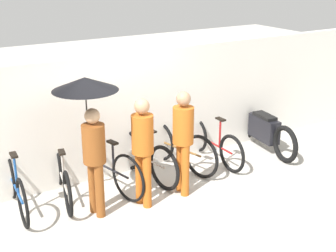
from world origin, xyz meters
TOP-DOWN VIEW (x-y plane):
  - ground_plane at (0.00, 0.00)m, footprint 30.00×30.00m
  - back_wall at (0.00, 1.68)m, footprint 12.66×0.12m
  - parked_bicycle_0 at (-1.75, 1.27)m, footprint 0.44×1.67m
  - parked_bicycle_1 at (-1.05, 1.29)m, footprint 0.53×1.72m
  - parked_bicycle_2 at (-0.35, 1.23)m, footprint 0.55×1.81m
  - parked_bicycle_3 at (0.35, 1.23)m, footprint 0.44×1.75m
  - parked_bicycle_4 at (1.05, 1.28)m, footprint 0.56×1.74m
  - parked_bicycle_5 at (1.75, 1.22)m, footprint 0.44×1.75m
  - pedestrian_leading at (-0.81, 0.66)m, footprint 0.90×0.90m
  - pedestrian_center at (-0.09, 0.47)m, footprint 0.32×0.32m
  - pedestrian_trailing at (0.61, 0.48)m, footprint 0.32×0.32m
  - motorcycle at (2.91, 1.17)m, footprint 0.58×2.01m

SIDE VIEW (x-z plane):
  - ground_plane at x=0.00m, z-range 0.00..0.00m
  - parked_bicycle_5 at x=1.75m, z-range -0.15..0.86m
  - parked_bicycle_1 at x=-1.05m, z-range -0.15..0.87m
  - parked_bicycle_0 at x=-1.75m, z-range -0.17..0.93m
  - parked_bicycle_3 at x=0.35m, z-range -0.15..0.92m
  - parked_bicycle_4 at x=1.05m, z-range -0.15..0.94m
  - motorcycle at x=2.91m, z-range -0.06..0.85m
  - parked_bicycle_2 at x=-0.35m, z-range -0.15..0.94m
  - pedestrian_trailing at x=0.61m, z-range 0.14..1.79m
  - pedestrian_center at x=-0.09m, z-range 0.14..1.79m
  - back_wall at x=0.00m, z-range 0.00..2.07m
  - pedestrian_leading at x=-0.81m, z-range 0.53..2.53m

